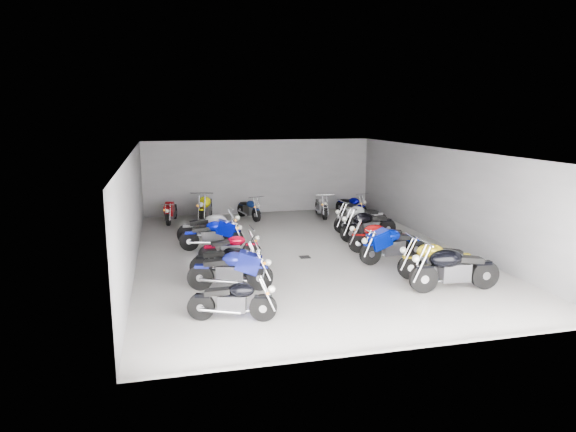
# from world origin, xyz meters

# --- Properties ---
(ground) EXTENTS (14.00, 14.00, 0.00)m
(ground) POSITION_xyz_m (0.00, 0.00, 0.00)
(ground) COLOR #A09E98
(ground) RESTS_ON ground
(wall_back) EXTENTS (10.00, 0.10, 3.20)m
(wall_back) POSITION_xyz_m (0.00, 7.00, 1.60)
(wall_back) COLOR gray
(wall_back) RESTS_ON ground
(wall_left) EXTENTS (0.10, 14.00, 3.20)m
(wall_left) POSITION_xyz_m (-5.00, 0.00, 1.60)
(wall_left) COLOR gray
(wall_left) RESTS_ON ground
(wall_right) EXTENTS (0.10, 14.00, 3.20)m
(wall_right) POSITION_xyz_m (5.00, 0.00, 1.60)
(wall_right) COLOR gray
(wall_right) RESTS_ON ground
(ceiling) EXTENTS (10.00, 14.00, 0.04)m
(ceiling) POSITION_xyz_m (0.00, 0.00, 3.22)
(ceiling) COLOR black
(ceiling) RESTS_ON wall_back
(drain_grate) EXTENTS (0.32, 0.32, 0.01)m
(drain_grate) POSITION_xyz_m (0.00, -0.50, 0.01)
(drain_grate) COLOR black
(drain_grate) RESTS_ON ground
(motorcycle_left_a) EXTENTS (1.87, 0.66, 0.84)m
(motorcycle_left_a) POSITION_xyz_m (-2.79, -4.84, 0.46)
(motorcycle_left_a) COLOR black
(motorcycle_left_a) RESTS_ON ground
(motorcycle_left_b) EXTENTS (2.11, 0.68, 0.94)m
(motorcycle_left_b) POSITION_xyz_m (-2.58, -2.92, 0.51)
(motorcycle_left_b) COLOR black
(motorcycle_left_b) RESTS_ON ground
(motorcycle_left_c) EXTENTS (1.93, 0.70, 0.87)m
(motorcycle_left_c) POSITION_xyz_m (-2.56, -1.97, 0.47)
(motorcycle_left_c) COLOR black
(motorcycle_left_c) RESTS_ON ground
(motorcycle_left_d) EXTENTS (1.87, 0.38, 0.82)m
(motorcycle_left_d) POSITION_xyz_m (-2.28, -0.54, 0.45)
(motorcycle_left_d) COLOR black
(motorcycle_left_d) RESTS_ON ground
(motorcycle_left_e) EXTENTS (2.07, 0.43, 0.91)m
(motorcycle_left_e) POSITION_xyz_m (-2.65, 1.08, 0.50)
(motorcycle_left_e) COLOR black
(motorcycle_left_e) RESTS_ON ground
(motorcycle_left_f) EXTENTS (2.17, 0.42, 0.96)m
(motorcycle_left_f) POSITION_xyz_m (-2.65, 2.04, 0.52)
(motorcycle_left_f) COLOR black
(motorcycle_left_f) RESTS_ON ground
(motorcycle_right_a) EXTENTS (2.36, 0.49, 1.04)m
(motorcycle_right_a) POSITION_xyz_m (2.76, -4.27, 0.57)
(motorcycle_right_a) COLOR black
(motorcycle_right_a) RESTS_ON ground
(motorcycle_right_b) EXTENTS (2.16, 0.51, 0.95)m
(motorcycle_right_b) POSITION_xyz_m (2.85, -3.29, 0.52)
(motorcycle_right_b) COLOR black
(motorcycle_right_b) RESTS_ON ground
(motorcycle_right_c) EXTENTS (2.19, 0.53, 0.96)m
(motorcycle_right_c) POSITION_xyz_m (2.36, -1.62, 0.53)
(motorcycle_right_c) COLOR black
(motorcycle_right_c) RESTS_ON ground
(motorcycle_right_d) EXTENTS (2.02, 0.77, 0.91)m
(motorcycle_right_d) POSITION_xyz_m (2.44, -0.59, 0.50)
(motorcycle_right_d) COLOR black
(motorcycle_right_d) RESTS_ON ground
(motorcycle_right_e) EXTENTS (2.21, 0.65, 0.98)m
(motorcycle_right_e) POSITION_xyz_m (2.69, 1.06, 0.54)
(motorcycle_right_e) COLOR black
(motorcycle_right_e) RESTS_ON ground
(motorcycle_right_f) EXTENTS (2.20, 0.54, 0.97)m
(motorcycle_right_f) POSITION_xyz_m (2.91, 2.31, 0.53)
(motorcycle_right_f) COLOR black
(motorcycle_right_f) RESTS_ON ground
(motorcycle_back_a) EXTENTS (0.53, 1.86, 0.82)m
(motorcycle_back_a) POSITION_xyz_m (-3.87, 5.69, 0.45)
(motorcycle_back_a) COLOR black
(motorcycle_back_a) RESTS_ON ground
(motorcycle_back_b) EXTENTS (0.74, 2.33, 1.04)m
(motorcycle_back_b) POSITION_xyz_m (-2.51, 5.58, 0.57)
(motorcycle_back_b) COLOR black
(motorcycle_back_b) RESTS_ON ground
(motorcycle_back_c) EXTENTS (0.71, 1.81, 0.82)m
(motorcycle_back_c) POSITION_xyz_m (-0.72, 5.59, 0.45)
(motorcycle_back_c) COLOR black
(motorcycle_back_c) RESTS_ON ground
(motorcycle_back_e) EXTENTS (0.42, 1.93, 0.85)m
(motorcycle_back_e) POSITION_xyz_m (2.36, 5.38, 0.46)
(motorcycle_back_e) COLOR black
(motorcycle_back_e) RESTS_ON ground
(motorcycle_back_f) EXTENTS (0.80, 1.79, 0.82)m
(motorcycle_back_f) POSITION_xyz_m (3.68, 5.29, 0.45)
(motorcycle_back_f) COLOR black
(motorcycle_back_f) RESTS_ON ground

